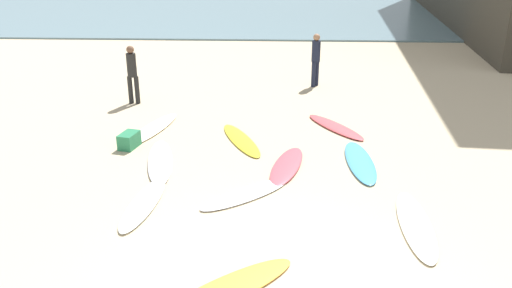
# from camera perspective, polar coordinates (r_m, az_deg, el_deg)

# --- Properties ---
(surfboard_0) EXTENTS (1.04, 2.19, 0.09)m
(surfboard_0) POSITION_cam_1_polar(r_m,az_deg,el_deg) (11.85, 3.30, -2.30)
(surfboard_0) COLOR #DA505D
(surfboard_0) RESTS_ON ground_plane
(surfboard_1) EXTENTS (0.73, 2.27, 0.08)m
(surfboard_1) POSITION_cam_1_polar(r_m,az_deg,el_deg) (10.51, -11.86, -6.19)
(surfboard_1) COLOR white
(surfboard_1) RESTS_ON ground_plane
(surfboard_2) EXTENTS (1.37, 2.37, 0.06)m
(surfboard_2) POSITION_cam_1_polar(r_m,az_deg,el_deg) (13.27, -1.59, 0.43)
(surfboard_2) COLOR yellow
(surfboard_2) RESTS_ON ground_plane
(surfboard_3) EXTENTS (1.97, 1.80, 0.06)m
(surfboard_3) POSITION_cam_1_polar(r_m,az_deg,el_deg) (10.64, -1.11, -5.36)
(surfboard_3) COLOR white
(surfboard_3) RESTS_ON ground_plane
(surfboard_4) EXTENTS (1.22, 2.60, 0.07)m
(surfboard_4) POSITION_cam_1_polar(r_m,az_deg,el_deg) (14.26, -10.91, 1.61)
(surfboard_4) COLOR #F6EBC9
(surfboard_4) RESTS_ON ground_plane
(surfboard_6) EXTENTS (0.67, 2.39, 0.08)m
(surfboard_6) POSITION_cam_1_polar(r_m,az_deg,el_deg) (12.25, 11.01, -1.87)
(surfboard_6) COLOR #4BA2D8
(surfboard_6) RESTS_ON ground_plane
(surfboard_7) EXTENTS (0.66, 2.51, 0.06)m
(surfboard_7) POSITION_cam_1_polar(r_m,az_deg,el_deg) (10.03, 16.62, -8.23)
(surfboard_7) COLOR silver
(surfboard_7) RESTS_ON ground_plane
(surfboard_8) EXTENTS (1.61, 2.15, 0.08)m
(surfboard_8) POSITION_cam_1_polar(r_m,az_deg,el_deg) (14.27, 8.43, 1.82)
(surfboard_8) COLOR #E34E54
(surfboard_8) RESTS_ON ground_plane
(surfboard_9) EXTENTS (1.02, 2.56, 0.09)m
(surfboard_9) POSITION_cam_1_polar(r_m,az_deg,el_deg) (12.24, -10.16, -1.82)
(surfboard_9) COLOR white
(surfboard_9) RESTS_ON ground_plane
(beachgoer_near) EXTENTS (0.34, 0.28, 1.74)m
(beachgoer_near) POSITION_cam_1_polar(r_m,az_deg,el_deg) (16.29, -13.04, 7.50)
(beachgoer_near) COLOR black
(beachgoer_near) RESTS_ON ground_plane
(beachgoer_mid) EXTENTS (0.39, 0.39, 1.73)m
(beachgoer_mid) POSITION_cam_1_polar(r_m,az_deg,el_deg) (17.80, 6.38, 9.15)
(beachgoer_mid) COLOR #191E33
(beachgoer_mid) RESTS_ON ground_plane
(beach_cooler) EXTENTS (0.48, 0.64, 0.37)m
(beach_cooler) POSITION_cam_1_polar(r_m,az_deg,el_deg) (13.19, -13.33, 0.39)
(beach_cooler) COLOR #287F51
(beach_cooler) RESTS_ON ground_plane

